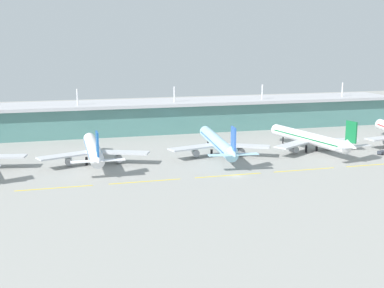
% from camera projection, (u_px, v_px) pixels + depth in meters
% --- Properties ---
extents(ground_plane, '(600.00, 600.00, 0.00)m').
position_uv_depth(ground_plane, '(237.00, 176.00, 204.64)').
color(ground_plane, gray).
extents(terminal_building, '(288.00, 34.00, 27.13)m').
position_uv_depth(terminal_building, '(172.00, 115.00, 308.37)').
color(terminal_building, slate).
rests_on(terminal_building, ground).
extents(airliner_near_middle, '(48.80, 61.19, 18.90)m').
position_uv_depth(airliner_near_middle, '(93.00, 150.00, 223.60)').
color(airliner_near_middle, white).
rests_on(airliner_near_middle, ground).
extents(airliner_center, '(48.51, 69.82, 18.90)m').
position_uv_depth(airliner_center, '(218.00, 143.00, 239.13)').
color(airliner_center, '#9ED1EA').
rests_on(airliner_center, ground).
extents(airliner_far_middle, '(48.01, 64.82, 18.90)m').
position_uv_depth(airliner_far_middle, '(310.00, 139.00, 249.66)').
color(airliner_far_middle, silver).
rests_on(airliner_far_middle, ground).
extents(taxiway_stripe_west, '(28.00, 0.70, 0.04)m').
position_uv_depth(taxiway_stripe_west, '(54.00, 188.00, 187.76)').
color(taxiway_stripe_west, yellow).
rests_on(taxiway_stripe_west, ground).
extents(taxiway_stripe_mid_west, '(28.00, 0.70, 0.04)m').
position_uv_depth(taxiway_stripe_mid_west, '(145.00, 181.00, 196.71)').
color(taxiway_stripe_mid_west, yellow).
rests_on(taxiway_stripe_mid_west, ground).
extents(taxiway_stripe_centre, '(28.00, 0.70, 0.04)m').
position_uv_depth(taxiway_stripe_centre, '(228.00, 175.00, 205.65)').
color(taxiway_stripe_centre, yellow).
rests_on(taxiway_stripe_centre, ground).
extents(taxiway_stripe_mid_east, '(28.00, 0.70, 0.04)m').
position_uv_depth(taxiway_stripe_mid_east, '(304.00, 170.00, 214.59)').
color(taxiway_stripe_mid_east, yellow).
rests_on(taxiway_stripe_mid_east, ground).
extents(taxiway_stripe_east, '(28.00, 0.70, 0.04)m').
position_uv_depth(taxiway_stripe_east, '(375.00, 165.00, 223.53)').
color(taxiway_stripe_east, yellow).
rests_on(taxiway_stripe_east, ground).
extents(pushback_tug, '(4.92, 3.63, 1.85)m').
position_uv_depth(pushback_tug, '(382.00, 152.00, 243.58)').
color(pushback_tug, '#333842').
rests_on(pushback_tug, ground).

